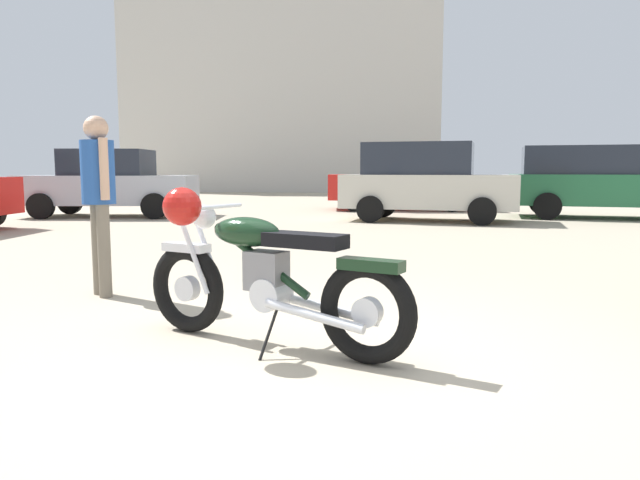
{
  "coord_description": "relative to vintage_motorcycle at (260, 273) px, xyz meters",
  "views": [
    {
      "loc": [
        0.4,
        -3.61,
        1.17
      ],
      "look_at": [
        -0.05,
        1.4,
        0.58
      ],
      "focal_mm": 33.48,
      "sensor_mm": 36.0,
      "label": 1
    }
  ],
  "objects": [
    {
      "name": "ground_plane",
      "position": [
        0.35,
        -0.22,
        -0.49
      ],
      "size": [
        80.0,
        80.0,
        0.0
      ],
      "primitive_type": "plane",
      "color": "tan"
    },
    {
      "name": "vintage_motorcycle",
      "position": [
        0.0,
        0.0,
        0.0
      ],
      "size": [
        1.93,
        0.98,
        1.07
      ],
      "rotation": [
        0.0,
        0.0,
        2.71
      ],
      "color": "black",
      "rests_on": "ground_plane"
    },
    {
      "name": "bystander",
      "position": [
        -1.78,
        1.45,
        0.53
      ],
      "size": [
        0.33,
        0.36,
        1.66
      ],
      "rotation": [
        0.0,
        0.0,
        0.73
      ],
      "color": "#706656",
      "rests_on": "ground_plane"
    },
    {
      "name": "red_hatchback_near",
      "position": [
        1.93,
        10.02,
        0.43
      ],
      "size": [
        4.14,
        2.37,
        1.78
      ],
      "rotation": [
        0.0,
        0.0,
        -0.19
      ],
      "color": "black",
      "rests_on": "ground_plane"
    },
    {
      "name": "white_estate_far",
      "position": [
        -5.88,
        10.66,
        0.34
      ],
      "size": [
        4.35,
        2.24,
        1.67
      ],
      "rotation": [
        0.0,
        0.0,
        3.24
      ],
      "color": "black",
      "rests_on": "ground_plane"
    },
    {
      "name": "dark_sedan_left",
      "position": [
        6.35,
        11.18,
        0.45
      ],
      "size": [
        4.95,
        2.63,
        1.74
      ],
      "rotation": [
        0.0,
        0.0,
        -0.19
      ],
      "color": "black",
      "rests_on": "ground_plane"
    },
    {
      "name": "pale_sedan_back",
      "position": [
        1.51,
        13.86,
        0.34
      ],
      "size": [
        4.29,
        2.11,
        1.67
      ],
      "rotation": [
        0.0,
        0.0,
        3.2
      ],
      "color": "black",
      "rests_on": "ground_plane"
    },
    {
      "name": "industrial_building",
      "position": [
        -4.06,
        33.78,
        5.06
      ],
      "size": [
        17.68,
        14.99,
        11.09
      ],
      "rotation": [
        0.0,
        0.0,
        -0.04
      ],
      "color": "beige",
      "rests_on": "ground_plane"
    }
  ]
}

